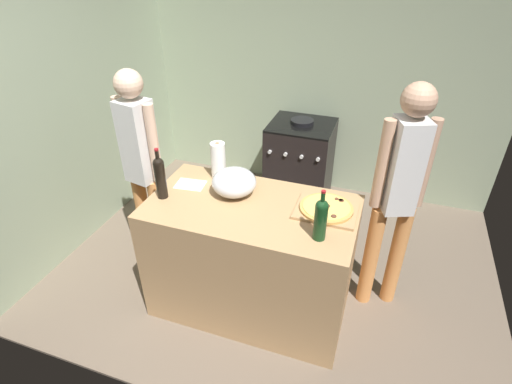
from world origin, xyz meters
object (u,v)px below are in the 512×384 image
mixing_bowl (234,182)px  paper_towel_roll (218,161)px  wine_bottle_clear (321,218)px  wine_bottle_amber (160,176)px  pizza (326,208)px  person_in_stripes (142,163)px  person_in_red (398,191)px  stove (300,162)px

mixing_bowl → paper_towel_roll: 0.27m
wine_bottle_clear → mixing_bowl: bearing=156.3°
wine_bottle_amber → pizza: bearing=10.0°
paper_towel_roll → person_in_stripes: 0.61m
person_in_red → mixing_bowl: bearing=-166.2°
pizza → wine_bottle_amber: bearing=-170.0°
pizza → wine_bottle_clear: (0.01, -0.29, 0.12)m
paper_towel_roll → wine_bottle_amber: (-0.26, -0.38, 0.03)m
paper_towel_roll → wine_bottle_clear: wine_bottle_clear is taller
person_in_red → wine_bottle_clear: bearing=-127.0°
paper_towel_roll → stove: size_ratio=0.31×
wine_bottle_amber → person_in_red: 1.60m
pizza → mixing_bowl: (-0.65, 0.00, 0.06)m
paper_towel_roll → wine_bottle_amber: 0.46m
pizza → person_in_stripes: person_in_stripes is taller
wine_bottle_amber → person_in_stripes: 0.46m
pizza → mixing_bowl: mixing_bowl is taller
wine_bottle_clear → pizza: bearing=92.1°
mixing_bowl → wine_bottle_amber: bearing=-156.5°
stove → person_in_red: person_in_red is taller
wine_bottle_clear → person_in_red: (0.42, 0.55, -0.06)m
wine_bottle_clear → person_in_red: 0.70m
wine_bottle_clear → person_in_red: bearing=53.0°
pizza → paper_towel_roll: paper_towel_roll is taller
stove → person_in_red: size_ratio=0.52×
person_in_red → paper_towel_roll: bearing=-176.3°
mixing_bowl → person_in_stripes: size_ratio=0.18×
wine_bottle_amber → person_in_stripes: (-0.34, 0.29, -0.10)m
wine_bottle_clear → person_in_stripes: (-1.46, 0.38, -0.08)m
mixing_bowl → wine_bottle_clear: (0.66, -0.29, 0.05)m
mixing_bowl → person_in_red: 1.11m
wine_bottle_clear → person_in_stripes: 1.51m
mixing_bowl → paper_towel_roll: (-0.20, 0.18, 0.04)m
pizza → paper_towel_roll: bearing=167.7°
paper_towel_roll → person_in_stripes: bearing=-171.1°
mixing_bowl → paper_towel_roll: size_ratio=1.10×
mixing_bowl → wine_bottle_clear: size_ratio=0.93×
wine_bottle_clear → paper_towel_roll: bearing=151.2°
pizza → wine_bottle_amber: 1.13m
person_in_stripes → wine_bottle_amber: bearing=-39.7°
mixing_bowl → wine_bottle_amber: size_ratio=0.84×
mixing_bowl → wine_bottle_amber: (-0.45, -0.20, 0.07)m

